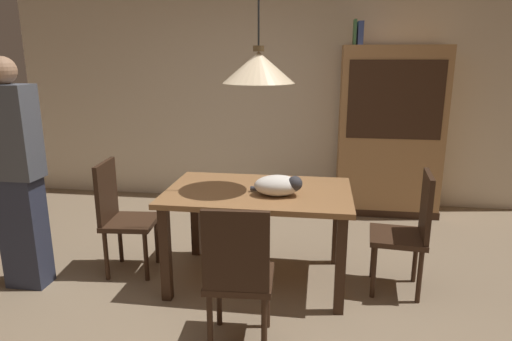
# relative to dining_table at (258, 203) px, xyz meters

# --- Properties ---
(ground) EXTENTS (10.00, 10.00, 0.00)m
(ground) POSITION_rel_dining_table_xyz_m (-0.08, -0.51, -0.65)
(ground) COLOR #847056
(back_wall) EXTENTS (6.40, 0.10, 2.90)m
(back_wall) POSITION_rel_dining_table_xyz_m (-0.08, 2.14, 0.80)
(back_wall) COLOR beige
(back_wall) RESTS_ON ground
(dining_table) EXTENTS (1.40, 0.90, 0.75)m
(dining_table) POSITION_rel_dining_table_xyz_m (0.00, 0.00, 0.00)
(dining_table) COLOR olive
(dining_table) RESTS_ON ground
(chair_near_front) EXTENTS (0.42, 0.42, 0.93)m
(chair_near_front) POSITION_rel_dining_table_xyz_m (0.00, -0.88, -0.14)
(chair_near_front) COLOR #382316
(chair_near_front) RESTS_ON ground
(chair_right_side) EXTENTS (0.44, 0.44, 0.93)m
(chair_right_side) POSITION_rel_dining_table_xyz_m (1.13, -0.01, -0.14)
(chair_right_side) COLOR #382316
(chair_right_side) RESTS_ON ground
(chair_left_side) EXTENTS (0.44, 0.44, 0.93)m
(chair_left_side) POSITION_rel_dining_table_xyz_m (-1.13, -0.01, -0.14)
(chair_left_side) COLOR #382316
(chair_left_side) RESTS_ON ground
(cat_sleeping) EXTENTS (0.39, 0.26, 0.16)m
(cat_sleeping) POSITION_rel_dining_table_xyz_m (0.17, -0.11, 0.18)
(cat_sleeping) COLOR silver
(cat_sleeping) RESTS_ON dining_table
(pendant_lamp) EXTENTS (0.52, 0.52, 1.30)m
(pendant_lamp) POSITION_rel_dining_table_xyz_m (0.00, 0.00, 1.01)
(pendant_lamp) COLOR beige
(hutch_bookcase) EXTENTS (1.12, 0.45, 1.85)m
(hutch_bookcase) POSITION_rel_dining_table_xyz_m (1.21, 1.81, 0.24)
(hutch_bookcase) COLOR #A87A4C
(hutch_bookcase) RESTS_ON ground
(book_green_slim) EXTENTS (0.03, 0.20, 0.26)m
(book_green_slim) POSITION_rel_dining_table_xyz_m (0.77, 1.81, 1.33)
(book_green_slim) COLOR #427A4C
(book_green_slim) RESTS_ON hutch_bookcase
(book_blue_wide) EXTENTS (0.06, 0.24, 0.24)m
(book_blue_wide) POSITION_rel_dining_table_xyz_m (0.83, 1.81, 1.32)
(book_blue_wide) COLOR #384C93
(book_blue_wide) RESTS_ON hutch_bookcase
(person_standing) EXTENTS (0.36, 0.22, 1.74)m
(person_standing) POSITION_rel_dining_table_xyz_m (-1.76, -0.33, 0.23)
(person_standing) COLOR #2D3347
(person_standing) RESTS_ON ground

